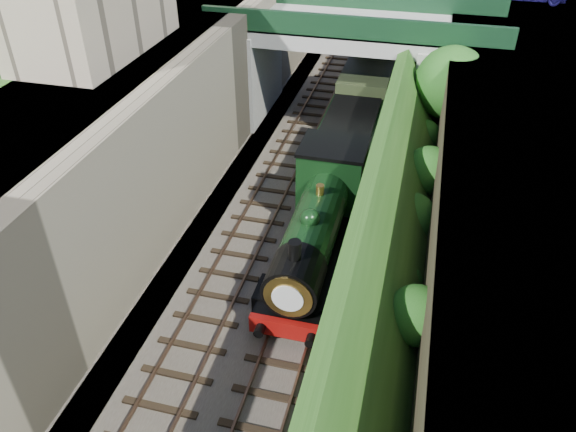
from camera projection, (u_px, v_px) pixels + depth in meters
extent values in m
cube|color=#473F38|center=(331.00, 151.00, 31.46)|extent=(10.00, 90.00, 0.20)
cube|color=#756B56|center=(235.00, 84.00, 30.62)|extent=(1.00, 90.00, 7.00)
cube|color=#262628|center=(176.00, 78.00, 31.34)|extent=(6.00, 90.00, 7.00)
cube|color=#262628|center=(522.00, 120.00, 27.77)|extent=(8.00, 90.00, 6.25)
cube|color=#1E4714|center=(429.00, 118.00, 28.94)|extent=(4.02, 90.00, 6.36)
sphere|color=#194C14|center=(359.00, 407.00, 16.20)|extent=(1.20, 1.20, 1.20)
sphere|color=#194C14|center=(417.00, 315.00, 16.39)|extent=(1.85, 1.85, 1.85)
sphere|color=#194C14|center=(396.00, 283.00, 19.32)|extent=(1.84, 1.84, 1.84)
sphere|color=#194C14|center=(410.00, 220.00, 21.90)|extent=(2.26, 2.26, 2.26)
sphere|color=#194C14|center=(429.00, 171.00, 23.37)|extent=(2.14, 2.14, 2.14)
sphere|color=#194C14|center=(424.00, 136.00, 27.33)|extent=(1.66, 1.66, 1.66)
sphere|color=#194C14|center=(453.00, 94.00, 27.12)|extent=(1.88, 1.88, 1.88)
sphere|color=#194C14|center=(427.00, 93.00, 32.17)|extent=(1.54, 1.54, 1.54)
sphere|color=#194C14|center=(444.00, 62.00, 33.08)|extent=(1.93, 1.93, 1.93)
sphere|color=#194C14|center=(447.00, 41.00, 35.86)|extent=(1.37, 1.37, 1.37)
sphere|color=#194C14|center=(420.00, 67.00, 38.88)|extent=(1.55, 1.55, 1.55)
sphere|color=#194C14|center=(421.00, 55.00, 41.33)|extent=(2.05, 2.05, 2.05)
sphere|color=#194C14|center=(425.00, 35.00, 44.88)|extent=(1.59, 1.59, 1.59)
sphere|color=#194C14|center=(442.00, 5.00, 46.29)|extent=(1.66, 1.66, 1.66)
sphere|color=#194C14|center=(425.00, 21.00, 49.40)|extent=(2.02, 2.02, 2.02)
cube|color=black|center=(297.00, 145.00, 31.79)|extent=(2.50, 90.00, 0.07)
cube|color=brown|center=(284.00, 142.00, 31.88)|extent=(0.08, 90.00, 0.14)
cube|color=brown|center=(309.00, 145.00, 31.59)|extent=(0.08, 90.00, 0.14)
cube|color=black|center=(353.00, 152.00, 31.14)|extent=(2.50, 90.00, 0.07)
cube|color=brown|center=(340.00, 149.00, 31.23)|extent=(0.08, 90.00, 0.14)
cube|color=brown|center=(366.00, 152.00, 30.93)|extent=(0.08, 90.00, 0.14)
cube|color=gray|center=(358.00, 30.00, 31.29)|extent=(16.00, 6.00, 0.90)
cube|color=#14381E|center=(351.00, 28.00, 28.49)|extent=(16.00, 0.30, 1.20)
cube|color=#14381E|center=(367.00, 0.00, 33.00)|extent=(16.00, 0.30, 1.20)
cube|color=gray|center=(257.00, 70.00, 34.16)|extent=(1.40, 6.40, 5.70)
cube|color=gray|center=(436.00, 87.00, 31.97)|extent=(2.40, 6.40, 5.70)
cube|color=gray|center=(91.00, 3.00, 23.53)|extent=(4.00, 8.00, 4.00)
cylinder|color=black|center=(443.00, 131.00, 28.85)|extent=(0.30, 0.30, 4.40)
sphere|color=#194C14|center=(451.00, 83.00, 27.35)|extent=(3.60, 3.60, 3.60)
sphere|color=#194C14|center=(460.00, 90.00, 28.23)|extent=(2.40, 2.40, 2.40)
cube|color=black|center=(313.00, 264.00, 22.81)|extent=(2.40, 8.40, 0.60)
cube|color=black|center=(318.00, 239.00, 23.29)|extent=(2.70, 10.00, 0.35)
cube|color=maroon|center=(287.00, 329.00, 19.31)|extent=(2.70, 0.25, 0.70)
cylinder|color=black|center=(315.00, 225.00, 21.90)|extent=(1.90, 5.60, 1.90)
cylinder|color=black|center=(295.00, 280.00, 19.29)|extent=(1.96, 1.80, 1.96)
cylinder|color=white|center=(287.00, 299.00, 18.52)|extent=(1.10, 0.05, 1.10)
cylinder|color=black|center=(295.00, 252.00, 18.60)|extent=(0.44, 0.44, 0.90)
sphere|color=black|center=(310.00, 218.00, 20.54)|extent=(0.76, 0.76, 0.76)
cylinder|color=#A57F33|center=(320.00, 191.00, 21.90)|extent=(0.32, 0.32, 0.50)
cube|color=black|center=(332.00, 176.00, 24.66)|extent=(2.75, 2.40, 2.80)
cube|color=black|center=(334.00, 146.00, 23.83)|extent=(2.85, 2.50, 0.15)
cube|color=black|center=(265.00, 296.00, 20.81)|extent=(0.60, 1.40, 0.90)
cube|color=black|center=(331.00, 308.00, 20.30)|extent=(0.60, 1.40, 0.90)
cube|color=black|center=(346.00, 167.00, 29.33)|extent=(2.30, 6.00, 0.50)
cube|color=black|center=(347.00, 163.00, 29.18)|extent=(2.60, 6.00, 0.50)
cube|color=black|center=(348.00, 142.00, 28.49)|extent=(2.70, 6.00, 2.40)
cube|color=black|center=(350.00, 120.00, 27.77)|extent=(2.50, 5.60, 0.20)
cube|color=black|center=(376.00, 80.00, 39.32)|extent=(2.30, 17.00, 0.40)
cube|color=black|center=(377.00, 77.00, 39.18)|extent=(2.50, 17.00, 0.50)
cube|color=#262F1A|center=(379.00, 55.00, 38.31)|extent=(2.80, 18.00, 2.70)
cube|color=slate|center=(381.00, 33.00, 37.45)|extent=(2.90, 18.00, 0.50)
cube|color=black|center=(401.00, 9.00, 54.20)|extent=(2.30, 17.00, 0.40)
cube|color=black|center=(401.00, 6.00, 54.05)|extent=(2.50, 17.00, 0.50)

